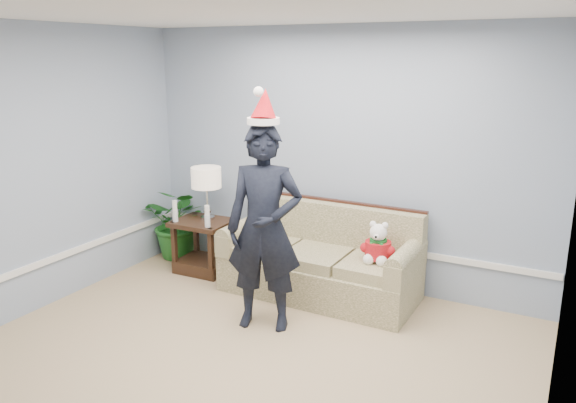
% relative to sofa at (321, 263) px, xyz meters
% --- Properties ---
extents(room_shell, '(4.54, 5.04, 2.74)m').
position_rel_sofa_xyz_m(room_shell, '(-0.02, -2.08, 1.02)').
color(room_shell, tan).
rests_on(room_shell, ground).
extents(wainscot_trim, '(4.49, 4.99, 0.06)m').
position_rel_sofa_xyz_m(wainscot_trim, '(-1.20, -0.91, 0.12)').
color(wainscot_trim, white).
rests_on(wainscot_trim, room_shell).
extents(sofa, '(1.98, 0.87, 0.92)m').
position_rel_sofa_xyz_m(sofa, '(0.00, 0.00, 0.00)').
color(sofa, brown).
rests_on(sofa, room_shell).
extents(side_table, '(0.64, 0.54, 0.60)m').
position_rel_sofa_xyz_m(side_table, '(-1.43, -0.08, -0.09)').
color(side_table, '#351C13').
rests_on(side_table, room_shell).
extents(table_lamp, '(0.33, 0.33, 0.59)m').
position_rel_sofa_xyz_m(table_lamp, '(-1.42, -0.00, 0.73)').
color(table_lamp, silver).
rests_on(table_lamp, side_table).
extents(candle_pair, '(0.50, 0.06, 0.24)m').
position_rel_sofa_xyz_m(candle_pair, '(-1.46, -0.25, 0.39)').
color(candle_pair, silver).
rests_on(candle_pair, side_table).
extents(houseplant, '(0.88, 0.79, 0.89)m').
position_rel_sofa_xyz_m(houseplant, '(-1.95, 0.16, 0.12)').
color(houseplant, '#1D611F').
rests_on(houseplant, room_shell).
extents(man, '(0.77, 0.62, 1.85)m').
position_rel_sofa_xyz_m(man, '(-0.15, -0.89, 0.60)').
color(man, black).
rests_on(man, room_shell).
extents(santa_hat, '(0.34, 0.37, 0.32)m').
position_rel_sofa_xyz_m(santa_hat, '(-0.15, -0.88, 1.65)').
color(santa_hat, white).
rests_on(santa_hat, man).
extents(teddy_bear, '(0.27, 0.30, 0.40)m').
position_rel_sofa_xyz_m(teddy_bear, '(0.63, -0.10, 0.30)').
color(teddy_bear, white).
rests_on(teddy_bear, sofa).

